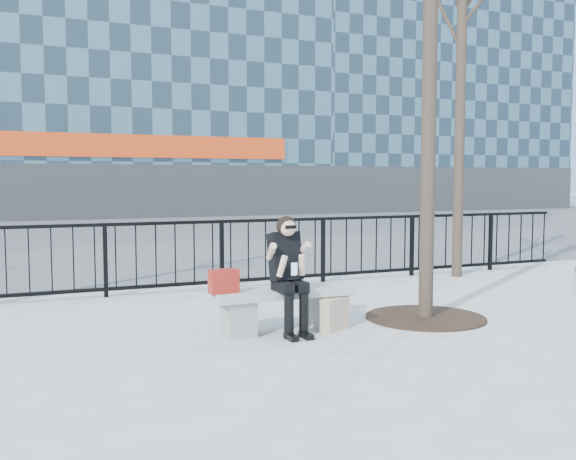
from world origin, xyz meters
name	(u,v)px	position (x,y,z in m)	size (l,w,h in m)	color
ground	(284,331)	(0.00, 0.00, 0.00)	(120.00, 120.00, 0.00)	#959691
street_surface	(107,232)	(0.00, 15.00, 0.00)	(60.00, 23.00, 0.01)	#474747
railing	(210,255)	(0.00, 3.00, 0.55)	(14.00, 0.06, 1.10)	black
building_right	(412,39)	(20.00, 27.00, 10.30)	(16.20, 10.20, 20.60)	#476A72
tree_grate	(425,317)	(1.90, -0.10, 0.01)	(1.50, 1.50, 0.02)	black
bench_main	(284,305)	(0.00, 0.00, 0.30)	(1.65, 0.46, 0.49)	slate
seated_woman	(289,275)	(0.00, -0.16, 0.67)	(0.50, 0.64, 1.34)	black
handbag	(224,281)	(-0.71, 0.02, 0.62)	(0.32, 0.15, 0.27)	maroon
shopping_bag	(334,314)	(0.55, -0.22, 0.19)	(0.41, 0.15, 0.38)	beige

